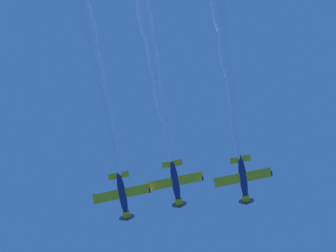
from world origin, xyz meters
The scene contains 4 objects.
airplane_lead centered at (-3.15, 3.44, 75.30)m, with size 7.49×7.63×2.77m.
airplane_left_wingman centered at (2.46, -2.72, 77.24)m, with size 7.52×7.63×2.76m.
airplane_right_wingman centered at (10.07, -10.01, 76.06)m, with size 7.48×7.65×2.69m.
smoke_trail_lead centered at (-25.22, -16.57, 74.83)m, with size 30.81×27.82×3.20m.
Camera 1 is at (-13.41, -20.89, 1.42)m, focal length 53.59 mm.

